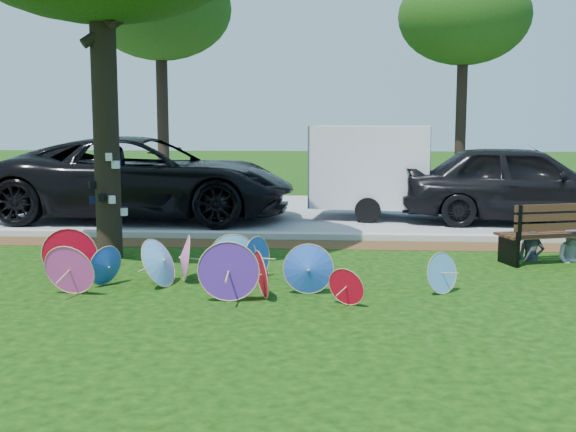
# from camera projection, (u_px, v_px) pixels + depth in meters

# --- Properties ---
(ground) EXTENTS (90.00, 90.00, 0.00)m
(ground) POSITION_uv_depth(u_px,v_px,m) (240.00, 303.00, 9.56)
(ground) COLOR black
(ground) RESTS_ON ground
(mulch_strip) EXTENTS (90.00, 1.00, 0.01)m
(mulch_strip) POSITION_uv_depth(u_px,v_px,m) (272.00, 244.00, 14.01)
(mulch_strip) COLOR #472D16
(mulch_strip) RESTS_ON ground
(curb) EXTENTS (90.00, 0.30, 0.12)m
(curb) POSITION_uv_depth(u_px,v_px,m) (275.00, 236.00, 14.69)
(curb) COLOR #B7B5AD
(curb) RESTS_ON ground
(street) EXTENTS (90.00, 8.00, 0.01)m
(street) POSITION_uv_depth(u_px,v_px,m) (289.00, 212.00, 18.80)
(street) COLOR gray
(street) RESTS_ON ground
(parasol_pile) EXTENTS (6.13, 2.00, 0.85)m
(parasol_pile) POSITION_uv_depth(u_px,v_px,m) (199.00, 264.00, 10.29)
(parasol_pile) COLOR #6429BA
(parasol_pile) RESTS_ON ground
(black_van) EXTENTS (7.22, 3.43, 1.99)m
(black_van) POSITION_uv_depth(u_px,v_px,m) (145.00, 178.00, 17.35)
(black_van) COLOR black
(black_van) RESTS_ON ground
(dark_pickup) EXTENTS (5.65, 2.73, 1.86)m
(dark_pickup) POSITION_uv_depth(u_px,v_px,m) (522.00, 184.00, 16.68)
(dark_pickup) COLOR black
(dark_pickup) RESTS_ON ground
(cargo_trailer) EXTENTS (2.99, 2.12, 2.55)m
(cargo_trailer) POSITION_uv_depth(u_px,v_px,m) (372.00, 166.00, 17.53)
(cargo_trailer) COLOR silver
(cargo_trailer) RESTS_ON ground
(park_bench) EXTENTS (2.09, 1.30, 1.02)m
(park_bench) POSITION_uv_depth(u_px,v_px,m) (554.00, 232.00, 12.26)
(park_bench) COLOR black
(park_bench) RESTS_ON ground
(person_left) EXTENTS (0.47, 0.33, 1.20)m
(person_left) POSITION_uv_depth(u_px,v_px,m) (532.00, 226.00, 12.32)
(person_left) COLOR #373E4B
(person_left) RESTS_ON ground
(person_right) EXTENTS (0.68, 0.60, 1.17)m
(person_right) POSITION_uv_depth(u_px,v_px,m) (574.00, 227.00, 12.27)
(person_right) COLOR #BABBC4
(person_right) RESTS_ON ground
(bg_trees) EXTENTS (21.99, 7.09, 7.40)m
(bg_trees) POSITION_uv_depth(u_px,v_px,m) (454.00, 11.00, 22.57)
(bg_trees) COLOR black
(bg_trees) RESTS_ON ground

